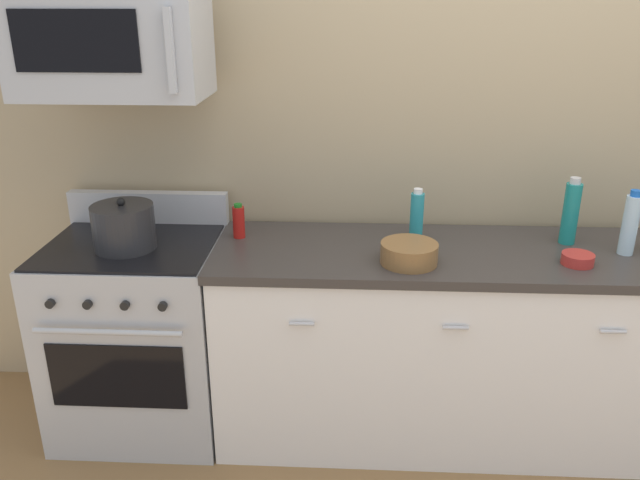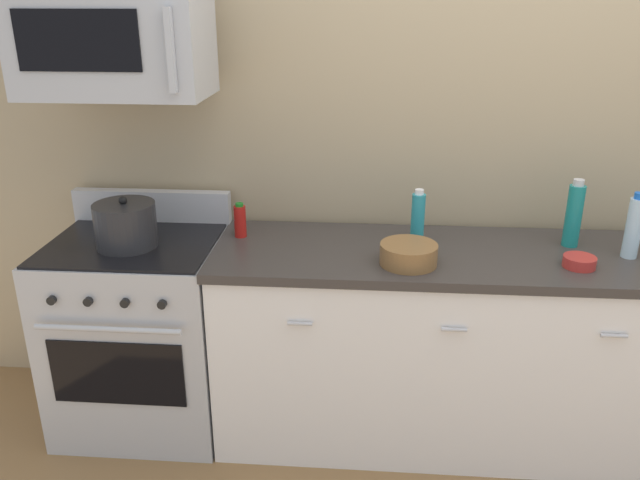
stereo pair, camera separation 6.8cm
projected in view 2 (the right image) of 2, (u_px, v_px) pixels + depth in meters
ground_plane at (499, 432)px, 3.00m from camera, size 6.86×6.86×0.00m
back_wall at (513, 133)px, 2.89m from camera, size 5.72×0.10×2.70m
counter_unit at (509, 348)px, 2.83m from camera, size 2.63×0.66×0.92m
range_oven at (143, 331)px, 2.96m from camera, size 0.76×0.69×1.07m
microwave at (114, 46)px, 2.53m from camera, size 0.74×0.44×0.40m
bottle_sparkling_teal at (574, 215)px, 2.70m from camera, size 0.07×0.07×0.30m
bottle_water_clear at (634, 227)px, 2.59m from camera, size 0.06×0.06×0.28m
bottle_dish_soap at (418, 217)px, 2.76m from camera, size 0.06×0.06×0.24m
bottle_hot_sauce_red at (240, 221)px, 2.83m from camera, size 0.05×0.05×0.16m
bowl_red_small at (579, 261)px, 2.53m from camera, size 0.13×0.13×0.04m
bowl_wooden_salad at (409, 253)px, 2.55m from camera, size 0.23×0.23×0.09m
stockpot at (126, 225)px, 2.71m from camera, size 0.26×0.26×0.23m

